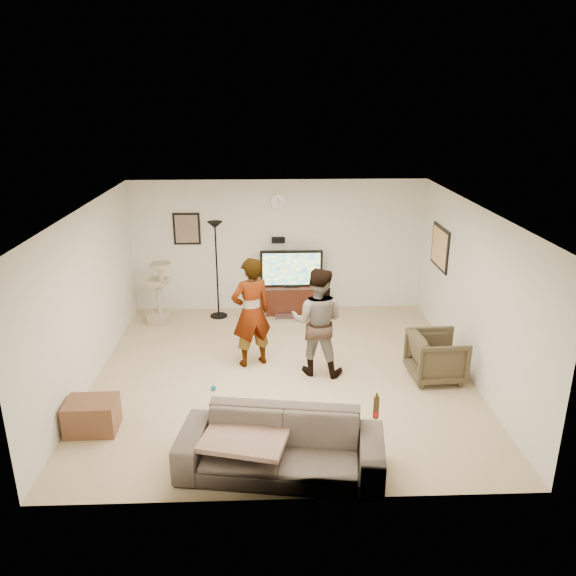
{
  "coord_description": "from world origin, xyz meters",
  "views": [
    {
      "loc": [
        -0.2,
        -7.47,
        3.96
      ],
      "look_at": [
        0.09,
        0.2,
        1.29
      ],
      "focal_mm": 34.78,
      "sensor_mm": 36.0,
      "label": 1
    }
  ],
  "objects_px": {
    "person_right": "(317,322)",
    "sofa": "(281,445)",
    "tv_stand": "(291,299)",
    "floor_lamp": "(217,270)",
    "tv": "(291,268)",
    "beer_bottle": "(376,408)",
    "armchair": "(436,357)",
    "person_left": "(251,313)",
    "side_table": "(92,416)",
    "cat_tree": "(158,293)"
  },
  "relations": [
    {
      "from": "person_left",
      "to": "armchair",
      "type": "relative_size",
      "value": 2.25
    },
    {
      "from": "sofa",
      "to": "side_table",
      "type": "relative_size",
      "value": 3.64
    },
    {
      "from": "person_right",
      "to": "armchair",
      "type": "height_order",
      "value": "person_right"
    },
    {
      "from": "tv",
      "to": "person_right",
      "type": "relative_size",
      "value": 0.71
    },
    {
      "from": "floor_lamp",
      "to": "person_left",
      "type": "xyz_separation_m",
      "value": [
        0.68,
        -1.99,
        -0.05
      ]
    },
    {
      "from": "sofa",
      "to": "beer_bottle",
      "type": "relative_size",
      "value": 8.95
    },
    {
      "from": "cat_tree",
      "to": "side_table",
      "type": "height_order",
      "value": "cat_tree"
    },
    {
      "from": "beer_bottle",
      "to": "floor_lamp",
      "type": "bearing_deg",
      "value": 114.28
    },
    {
      "from": "tv_stand",
      "to": "armchair",
      "type": "relative_size",
      "value": 1.67
    },
    {
      "from": "tv",
      "to": "armchair",
      "type": "xyz_separation_m",
      "value": [
        2.0,
        -2.72,
        -0.53
      ]
    },
    {
      "from": "sofa",
      "to": "beer_bottle",
      "type": "height_order",
      "value": "beer_bottle"
    },
    {
      "from": "floor_lamp",
      "to": "person_left",
      "type": "bearing_deg",
      "value": -71.19
    },
    {
      "from": "person_right",
      "to": "floor_lamp",
      "type": "bearing_deg",
      "value": -39.24
    },
    {
      "from": "person_left",
      "to": "armchair",
      "type": "bearing_deg",
      "value": 144.64
    },
    {
      "from": "floor_lamp",
      "to": "person_left",
      "type": "distance_m",
      "value": 2.1
    },
    {
      "from": "tv",
      "to": "armchair",
      "type": "relative_size",
      "value": 1.53
    },
    {
      "from": "floor_lamp",
      "to": "sofa",
      "type": "xyz_separation_m",
      "value": [
        1.05,
        -4.62,
        -0.58
      ]
    },
    {
      "from": "armchair",
      "to": "person_right",
      "type": "bearing_deg",
      "value": 78.29
    },
    {
      "from": "person_left",
      "to": "beer_bottle",
      "type": "height_order",
      "value": "person_left"
    },
    {
      "from": "tv",
      "to": "side_table",
      "type": "xyz_separation_m",
      "value": [
        -2.64,
        -3.9,
        -0.67
      ]
    },
    {
      "from": "floor_lamp",
      "to": "beer_bottle",
      "type": "distance_m",
      "value": 5.07
    },
    {
      "from": "armchair",
      "to": "beer_bottle",
      "type": "bearing_deg",
      "value": 144.79
    },
    {
      "from": "person_right",
      "to": "armchair",
      "type": "distance_m",
      "value": 1.81
    },
    {
      "from": "person_right",
      "to": "side_table",
      "type": "bearing_deg",
      "value": 41.31
    },
    {
      "from": "floor_lamp",
      "to": "sofa",
      "type": "height_order",
      "value": "floor_lamp"
    },
    {
      "from": "floor_lamp",
      "to": "sofa",
      "type": "relative_size",
      "value": 0.81
    },
    {
      "from": "person_right",
      "to": "sofa",
      "type": "relative_size",
      "value": 0.73
    },
    {
      "from": "floor_lamp",
      "to": "armchair",
      "type": "relative_size",
      "value": 2.38
    },
    {
      "from": "floor_lamp",
      "to": "cat_tree",
      "type": "distance_m",
      "value": 1.13
    },
    {
      "from": "floor_lamp",
      "to": "side_table",
      "type": "distance_m",
      "value": 4.0
    },
    {
      "from": "person_left",
      "to": "person_right",
      "type": "distance_m",
      "value": 1.02
    },
    {
      "from": "person_right",
      "to": "sofa",
      "type": "distance_m",
      "value": 2.45
    },
    {
      "from": "tv_stand",
      "to": "sofa",
      "type": "xyz_separation_m",
      "value": [
        -0.32,
        -4.79,
        0.06
      ]
    },
    {
      "from": "tv",
      "to": "floor_lamp",
      "type": "bearing_deg",
      "value": -172.98
    },
    {
      "from": "sofa",
      "to": "person_left",
      "type": "bearing_deg",
      "value": 106.59
    },
    {
      "from": "person_right",
      "to": "armchair",
      "type": "xyz_separation_m",
      "value": [
        1.73,
        -0.26,
        -0.47
      ]
    },
    {
      "from": "tv_stand",
      "to": "cat_tree",
      "type": "relative_size",
      "value": 1.11
    },
    {
      "from": "tv_stand",
      "to": "floor_lamp",
      "type": "height_order",
      "value": "floor_lamp"
    },
    {
      "from": "tv",
      "to": "cat_tree",
      "type": "height_order",
      "value": "tv"
    },
    {
      "from": "side_table",
      "to": "cat_tree",
      "type": "bearing_deg",
      "value": 86.46
    },
    {
      "from": "sofa",
      "to": "floor_lamp",
      "type": "bearing_deg",
      "value": 111.3
    },
    {
      "from": "person_left",
      "to": "side_table",
      "type": "distance_m",
      "value": 2.69
    },
    {
      "from": "person_right",
      "to": "person_left",
      "type": "bearing_deg",
      "value": -2.2
    },
    {
      "from": "tv_stand",
      "to": "beer_bottle",
      "type": "height_order",
      "value": "beer_bottle"
    },
    {
      "from": "person_left",
      "to": "armchair",
      "type": "xyz_separation_m",
      "value": [
        2.7,
        -0.56,
        -0.51
      ]
    },
    {
      "from": "person_left",
      "to": "side_table",
      "type": "relative_size",
      "value": 2.78
    },
    {
      "from": "tv_stand",
      "to": "person_right",
      "type": "height_order",
      "value": "person_right"
    },
    {
      "from": "cat_tree",
      "to": "person_left",
      "type": "relative_size",
      "value": 0.67
    },
    {
      "from": "tv",
      "to": "armchair",
      "type": "height_order",
      "value": "tv"
    },
    {
      "from": "tv_stand",
      "to": "beer_bottle",
      "type": "distance_m",
      "value": 4.86
    }
  ]
}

